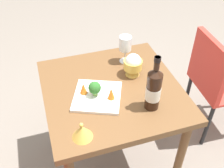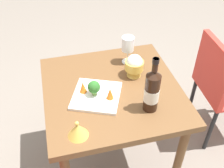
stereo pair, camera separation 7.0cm
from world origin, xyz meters
TOP-DOWN VIEW (x-y plane):
  - ground_plane at (0.00, 0.00)m, footprint 8.00×8.00m
  - dining_table at (0.00, 0.00)m, footprint 0.77×0.77m
  - chair_by_wall at (0.81, 0.12)m, footprint 0.42×0.42m
  - wine_bottle at (0.15, -0.20)m, footprint 0.08×0.08m
  - wine_glass at (0.16, 0.22)m, footprint 0.08×0.08m
  - rice_bowl at (0.15, 0.08)m, footprint 0.11×0.11m
  - rice_bowl_lid at (-0.24, -0.29)m, footprint 0.10×0.10m
  - serving_plate at (-0.10, -0.05)m, footprint 0.33×0.33m
  - broccoli_floret at (-0.11, -0.04)m, footprint 0.07×0.07m
  - carrot_garnish_left at (-0.16, -0.01)m, footprint 0.04×0.04m
  - carrot_garnish_right at (-0.03, -0.09)m, footprint 0.04×0.04m

SIDE VIEW (x-z plane):
  - ground_plane at x=0.00m, z-range 0.00..0.00m
  - chair_by_wall at x=0.81m, z-range 0.10..0.95m
  - dining_table at x=0.00m, z-range 0.27..1.02m
  - serving_plate at x=-0.10m, z-range 0.75..0.77m
  - rice_bowl_lid at x=-0.24m, z-range 0.75..0.84m
  - carrot_garnish_left at x=-0.16m, z-range 0.77..0.84m
  - carrot_garnish_right at x=-0.03m, z-range 0.77..0.84m
  - broccoli_floret at x=-0.11m, z-range 0.78..0.86m
  - rice_bowl at x=0.15m, z-range 0.76..0.90m
  - wine_bottle at x=0.15m, z-range 0.72..1.04m
  - wine_glass at x=0.16m, z-range 0.79..0.97m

